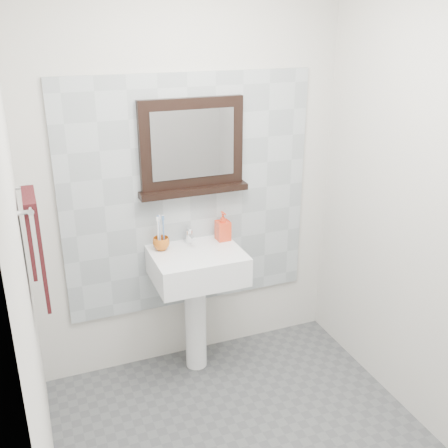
# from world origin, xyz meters

# --- Properties ---
(back_wall) EXTENTS (2.00, 0.01, 2.50)m
(back_wall) POSITION_xyz_m (0.00, 1.10, 1.25)
(back_wall) COLOR silver
(back_wall) RESTS_ON ground
(left_wall) EXTENTS (0.01, 2.20, 2.50)m
(left_wall) POSITION_xyz_m (-1.00, 0.00, 1.25)
(left_wall) COLOR silver
(left_wall) RESTS_ON ground
(right_wall) EXTENTS (0.01, 2.20, 2.50)m
(right_wall) POSITION_xyz_m (1.00, 0.00, 1.25)
(right_wall) COLOR silver
(right_wall) RESTS_ON ground
(splashback) EXTENTS (1.60, 0.02, 1.50)m
(splashback) POSITION_xyz_m (0.00, 1.09, 1.15)
(splashback) COLOR #A1AAAF
(splashback) RESTS_ON back_wall
(pedestal_sink) EXTENTS (0.55, 0.44, 0.96)m
(pedestal_sink) POSITION_xyz_m (-0.03, 0.87, 0.68)
(pedestal_sink) COLOR white
(pedestal_sink) RESTS_ON ground
(toothbrush_cup) EXTENTS (0.13, 0.13, 0.08)m
(toothbrush_cup) POSITION_xyz_m (-0.22, 0.98, 0.90)
(toothbrush_cup) COLOR #C55F17
(toothbrush_cup) RESTS_ON pedestal_sink
(toothbrushes) EXTENTS (0.05, 0.04, 0.21)m
(toothbrushes) POSITION_xyz_m (-0.22, 0.98, 0.98)
(toothbrushes) COLOR white
(toothbrushes) RESTS_ON toothbrush_cup
(soap_dispenser) EXTENTS (0.09, 0.09, 0.19)m
(soap_dispenser) POSITION_xyz_m (0.18, 0.98, 0.95)
(soap_dispenser) COLOR red
(soap_dispenser) RESTS_ON pedestal_sink
(framed_mirror) EXTENTS (0.69, 0.11, 0.58)m
(framed_mirror) POSITION_xyz_m (0.01, 1.06, 1.45)
(framed_mirror) COLOR black
(framed_mirror) RESTS_ON back_wall
(towel_bar) EXTENTS (0.07, 0.40, 0.03)m
(towel_bar) POSITION_xyz_m (-0.95, 0.54, 1.42)
(towel_bar) COLOR silver
(towel_bar) RESTS_ON left_wall
(hand_towel) EXTENTS (0.06, 0.30, 0.55)m
(hand_towel) POSITION_xyz_m (-0.94, 0.54, 1.21)
(hand_towel) COLOR black
(hand_towel) RESTS_ON towel_bar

